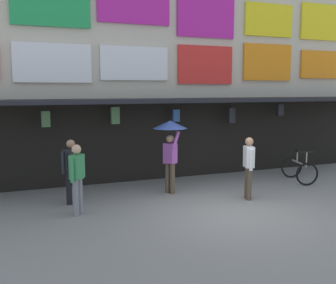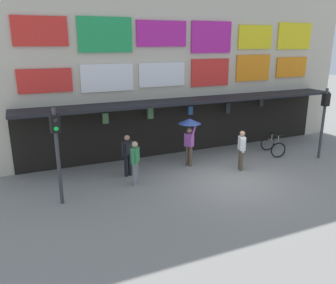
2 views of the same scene
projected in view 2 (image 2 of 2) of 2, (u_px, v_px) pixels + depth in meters
ground_plane at (231, 180)px, 13.11m from camera, size 80.00×80.00×0.00m
shopfront at (181, 68)px, 16.00m from camera, size 18.00×2.60×8.00m
traffic_light_near at (57, 141)px, 10.65m from camera, size 0.31×0.34×3.20m
traffic_light_far at (324, 112)px, 15.07m from camera, size 0.28×0.33×3.20m
bicycle_parked at (273, 146)px, 16.11m from camera, size 0.98×1.30×1.05m
pedestrian_with_umbrella at (189, 129)px, 14.23m from camera, size 0.96×0.96×2.08m
pedestrian_in_purple at (128, 152)px, 13.28m from camera, size 0.51×0.43×1.68m
pedestrian_in_blue at (135, 161)px, 12.47m from camera, size 0.40×0.43×1.68m
pedestrian_in_black at (241, 148)px, 13.92m from camera, size 0.31×0.51×1.68m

